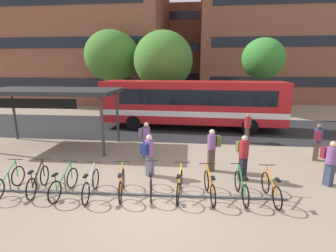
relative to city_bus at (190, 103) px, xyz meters
The scene contains 28 objects.
ground 10.49m from the city_bus, 95.10° to the right, with size 200.00×200.00×0.00m, color gray.
bus_lane_asphalt 2.00m from the city_bus, behind, with size 80.00×7.20×0.01m, color #232326.
city_bus is the anchor object (origin of this frame).
bike_rack 9.84m from the city_bus, 98.92° to the right, with size 9.50×0.52×0.70m.
parked_bicycle_green_0 11.49m from the city_bus, 120.60° to the right, with size 0.52×1.72×0.99m.
parked_bicycle_black_1 10.90m from the city_bus, 116.53° to the right, with size 0.52×1.70×0.99m.
parked_bicycle_green_2 10.60m from the city_bus, 111.63° to the right, with size 0.52×1.72×0.99m.
parked_bicycle_silver_3 10.29m from the city_bus, 106.91° to the right, with size 0.52×1.72×0.99m.
parked_bicycle_orange_4 9.91m from the city_bus, 101.73° to the right, with size 0.54×1.70×0.99m.
parked_bicycle_purple_5 9.61m from the city_bus, 96.48° to the right, with size 0.52×1.70×0.99m.
parked_bicycle_yellow_6 9.59m from the city_bus, 90.79° to the right, with size 0.52×1.72×0.99m.
parked_bicycle_orange_7 9.62m from the city_bus, 85.06° to the right, with size 0.52×1.71×0.99m.
parked_bicycle_green_8 9.68m from the city_bus, 79.07° to the right, with size 0.52×1.72×0.99m.
parked_bicycle_orange_9 9.90m from the city_bus, 73.93° to the right, with size 0.52×1.72×0.99m.
transit_shelter 8.60m from the city_bus, 144.64° to the right, with size 6.91×3.26×3.02m.
commuter_maroon_pack_0 9.56m from the city_bus, 58.22° to the right, with size 0.49×0.60×1.62m.
commuter_olive_pack_1 7.38m from the city_bus, 81.93° to the right, with size 0.58×0.42×1.72m.
commuter_navy_pack_2 8.20m from the city_bus, 99.78° to the right, with size 0.55×0.60×1.64m.
commuter_maroon_pack_3 8.06m from the city_bus, 44.43° to the right, with size 0.52×0.61×1.68m.
commuter_olive_pack_4 8.28m from the city_bus, 75.32° to the right, with size 0.47×0.59×1.71m.
commuter_grey_pack_5 6.43m from the city_bus, 107.12° to the right, with size 0.60×0.52×1.68m.
commuter_teal_pack_6 4.55m from the city_bus, 44.06° to the right, with size 0.49×0.60×1.65m.
street_tree_0 8.75m from the city_bus, 43.57° to the left, with size 3.53×3.53×6.54m.
street_tree_1 10.82m from the city_bus, 137.52° to the left, with size 5.13×5.13×7.56m.
street_tree_2 6.20m from the city_bus, 116.50° to the left, with size 5.00×5.00×7.15m.
building_left_wing 22.52m from the city_bus, 130.49° to the left, with size 19.61×13.85×20.75m.
building_right_wing 22.17m from the city_bus, 59.83° to the left, with size 18.71×10.09×21.43m.
building_centre_block 29.07m from the city_bus, 98.37° to the left, with size 14.50×11.54×13.44m.
Camera 1 is at (1.20, -6.51, 4.04)m, focal length 26.64 mm.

